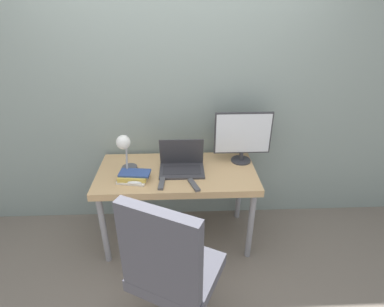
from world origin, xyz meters
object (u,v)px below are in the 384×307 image
object	(u,v)px
monitor	(243,135)
game_controller	(136,181)
book_stack	(134,176)
laptop	(182,164)
office_chair	(170,267)
desk_lamp	(125,147)

from	to	relation	value
monitor	game_controller	xyz separation A→B (m)	(-0.90, -0.32, -0.23)
monitor	book_stack	size ratio (longest dim) A/B	1.81
laptop	game_controller	bearing A→B (deg)	-153.10
laptop	game_controller	size ratio (longest dim) A/B	2.59
office_chair	game_controller	distance (m)	0.82
laptop	monitor	xyz separation A→B (m)	(0.53, 0.14, 0.19)
game_controller	book_stack	bearing A→B (deg)	112.94
book_stack	game_controller	xyz separation A→B (m)	(0.02, -0.05, -0.01)
game_controller	office_chair	bearing A→B (deg)	-69.26
desk_lamp	game_controller	distance (m)	0.28
game_controller	laptop	bearing A→B (deg)	26.90
laptop	office_chair	distance (m)	0.96
monitor	book_stack	xyz separation A→B (m)	(-0.92, -0.27, -0.22)
monitor	office_chair	bearing A→B (deg)	-119.57
office_chair	book_stack	size ratio (longest dim) A/B	4.12
laptop	book_stack	bearing A→B (deg)	-160.93
laptop	monitor	world-z (taller)	monitor
desk_lamp	game_controller	bearing A→B (deg)	-54.86
laptop	desk_lamp	bearing A→B (deg)	-170.97
monitor	book_stack	distance (m)	0.98
laptop	desk_lamp	size ratio (longest dim) A/B	1.00
laptop	game_controller	world-z (taller)	laptop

